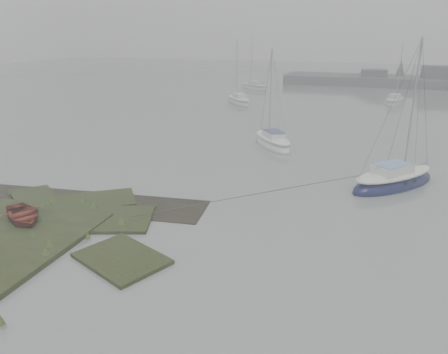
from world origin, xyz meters
TOP-DOWN VIEW (x-y plane):
  - ground at (0.00, 30.00)m, footprint 160.00×160.00m
  - sailboat_main at (11.10, 11.99)m, footprint 5.74×6.16m
  - sailboat_white at (2.52, 18.84)m, footprint 4.72×5.65m
  - sailboat_far_a at (-5.58, 37.48)m, footprint 4.86×5.63m
  - sailboat_far_b at (12.50, 43.01)m, footprint 3.04×5.76m
  - sailboat_far_c at (-7.06, 50.98)m, footprint 5.58×4.84m
  - dinghy at (-5.58, 1.00)m, footprint 3.51×3.29m

SIDE VIEW (x-z plane):
  - ground at x=0.00m, z-range 0.00..0.00m
  - sailboat_far_b at x=12.50m, z-range -3.63..4.11m
  - sailboat_far_c at x=-7.06m, z-range -3.71..4.20m
  - sailboat_white at x=2.52m, z-range -3.71..4.20m
  - sailboat_far_a at x=-5.58m, z-range -3.73..4.23m
  - sailboat_main at x=11.10m, z-range -4.21..4.76m
  - dinghy at x=-5.58m, z-range 0.22..0.81m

